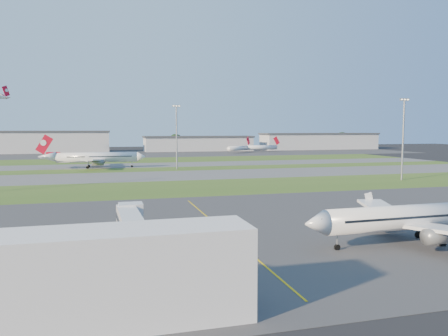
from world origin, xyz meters
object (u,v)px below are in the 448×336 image
object	(u,v)px
mini_jet_near	(239,148)
light_mast_east	(403,133)
jet_bridge	(134,234)
mini_jet_far	(260,147)
airliner_taxiing	(96,158)
light_mast_centre	(177,133)
airliner_parked	(414,218)

from	to	relation	value
mini_jet_near	light_mast_east	distance (m)	168.09
jet_bridge	mini_jet_far	size ratio (longest dim) A/B	0.94
airliner_taxiing	jet_bridge	bearing A→B (deg)	95.05
light_mast_east	jet_bridge	bearing A→B (deg)	-142.56
light_mast_centre	jet_bridge	bearing A→B (deg)	-101.38
mini_jet_near	light_mast_centre	xyz separation A→B (m)	(-60.88, -111.68, 11.53)
airliner_taxiing	mini_jet_near	size ratio (longest dim) A/B	1.80
airliner_parked	mini_jet_far	distance (m)	250.78
mini_jet_far	jet_bridge	bearing A→B (deg)	-116.53
mini_jet_near	light_mast_east	size ratio (longest dim) A/B	0.87
jet_bridge	light_mast_centre	size ratio (longest dim) A/B	1.04
mini_jet_near	mini_jet_far	bearing A→B (deg)	-18.92
light_mast_east	mini_jet_far	bearing A→B (deg)	84.74
mini_jet_near	light_mast_centre	bearing A→B (deg)	-160.53
airliner_parked	light_mast_east	world-z (taller)	light_mast_east
mini_jet_far	light_mast_centre	xyz separation A→B (m)	(-79.16, -119.44, 11.53)
airliner_parked	light_mast_centre	xyz separation A→B (m)	(-13.95, 122.71, 11.08)
jet_bridge	mini_jet_near	distance (m)	250.06
jet_bridge	mini_jet_near	size ratio (longest dim) A/B	1.20
mini_jet_near	mini_jet_far	distance (m)	19.86
light_mast_centre	mini_jet_near	bearing A→B (deg)	61.40
light_mast_east	airliner_parked	bearing A→B (deg)	-126.33
mini_jet_far	light_mast_east	bearing A→B (deg)	-98.60
airliner_parked	airliner_taxiing	xyz separation A→B (m)	(-45.35, 137.51, 0.69)
mini_jet_far	mini_jet_near	bearing A→B (deg)	-160.33
jet_bridge	airliner_taxiing	distance (m)	138.20
mini_jet_far	light_mast_east	distance (m)	176.56
airliner_parked	light_mast_east	bearing A→B (deg)	52.53
light_mast_centre	mini_jet_far	bearing A→B (deg)	56.47
jet_bridge	airliner_parked	bearing A→B (deg)	0.78
airliner_parked	jet_bridge	bearing A→B (deg)	179.63
jet_bridge	airliner_parked	size ratio (longest dim) A/B	0.79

